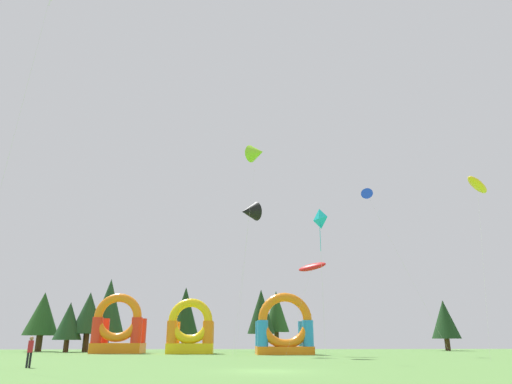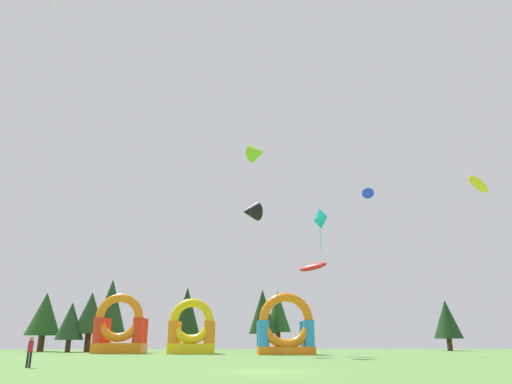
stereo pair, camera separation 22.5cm
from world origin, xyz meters
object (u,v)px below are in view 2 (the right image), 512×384
kite_yellow_parafoil (478,184)px  inflatable_red_slide (286,333)px  person_near_camera (30,349)px  kite_blue_delta (369,196)px  kite_black_delta (250,212)px  kite_cyan_diamond (319,220)px  kite_red_parafoil (313,267)px  inflatable_orange_dome (192,335)px  inflatable_blue_arch (120,332)px  kite_lime_delta (257,153)px  kite_white_diamond (49,1)px

kite_yellow_parafoil → inflatable_red_slide: bearing=135.9°
kite_yellow_parafoil → person_near_camera: (-34.11, -8.99, -13.94)m
kite_blue_delta → person_near_camera: 39.53m
kite_black_delta → kite_cyan_diamond: (4.75, -15.61, -4.87)m
kite_black_delta → inflatable_red_slide: size_ratio=2.51×
kite_red_parafoil → inflatable_red_slide: (-2.63, 4.24, -6.75)m
inflatable_orange_dome → inflatable_red_slide: inflatable_red_slide is taller
kite_yellow_parafoil → inflatable_orange_dome: bearing=144.5°
kite_cyan_diamond → inflatable_orange_dome: size_ratio=1.79×
kite_yellow_parafoil → inflatable_blue_arch: size_ratio=2.28×
kite_black_delta → kite_lime_delta: bearing=-5.2°
kite_white_diamond → kite_yellow_parafoil: kite_white_diamond is taller
inflatable_red_slide → kite_cyan_diamond: bearing=-88.3°
kite_red_parafoil → kite_blue_delta: kite_blue_delta is taller
kite_red_parafoil → kite_yellow_parafoil: kite_yellow_parafoil is taller
kite_lime_delta → inflatable_red_slide: bearing=46.0°
kite_cyan_diamond → kite_yellow_parafoil: kite_yellow_parafoil is taller
kite_red_parafoil → inflatable_blue_arch: kite_red_parafoil is taller
kite_black_delta → kite_cyan_diamond: bearing=-73.1°
inflatable_orange_dome → person_near_camera: bearing=-104.8°
kite_white_diamond → kite_blue_delta: kite_white_diamond is taller
kite_yellow_parafoil → inflatable_orange_dome: size_ratio=2.55×
kite_yellow_parafoil → kite_blue_delta: 14.78m
inflatable_orange_dome → inflatable_blue_arch: bearing=165.8°
inflatable_orange_dome → inflatable_blue_arch: (-8.89, 2.25, 0.30)m
kite_red_parafoil → person_near_camera: (-20.76, -20.24, -8.04)m
kite_cyan_diamond → inflatable_red_slide: size_ratio=1.68×
kite_cyan_diamond → kite_lime_delta: size_ratio=0.47×
inflatable_red_slide → inflatable_blue_arch: 20.45m
inflatable_blue_arch → inflatable_orange_dome: bearing=-14.2°
inflatable_blue_arch → kite_lime_delta: bearing=-29.7°
kite_blue_delta → person_near_camera: size_ratio=10.60×
kite_lime_delta → inflatable_orange_dome: size_ratio=3.79×
kite_cyan_diamond → inflatable_orange_dome: bearing=116.6°
kite_cyan_diamond → inflatable_blue_arch: kite_cyan_diamond is taller
kite_black_delta → person_near_camera: (-13.95, -21.09, -14.37)m
kite_black_delta → kite_blue_delta: (14.12, 1.07, 2.45)m
kite_cyan_diamond → person_near_camera: (-18.70, -5.48, -9.50)m
kite_black_delta → inflatable_red_slide: 14.14m
kite_red_parafoil → kite_black_delta: size_ratio=0.59×
kite_blue_delta → inflatable_orange_dome: bearing=164.1°
kite_red_parafoil → inflatable_orange_dome: size_ratio=1.58×
kite_cyan_diamond → inflatable_blue_arch: 32.99m
kite_white_diamond → kite_lime_delta: bearing=51.1°
kite_yellow_parafoil → inflatable_blue_arch: (-35.59, 21.31, -12.54)m
inflatable_red_slide → inflatable_blue_arch: (-19.60, 5.82, 0.12)m
inflatable_blue_arch → kite_blue_delta: bearing=-15.4°
kite_white_diamond → kite_yellow_parafoil: bearing=13.9°
kite_black_delta → kite_white_diamond: (-16.12, -21.08, 10.48)m
kite_black_delta → inflatable_red_slide: kite_black_delta is taller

